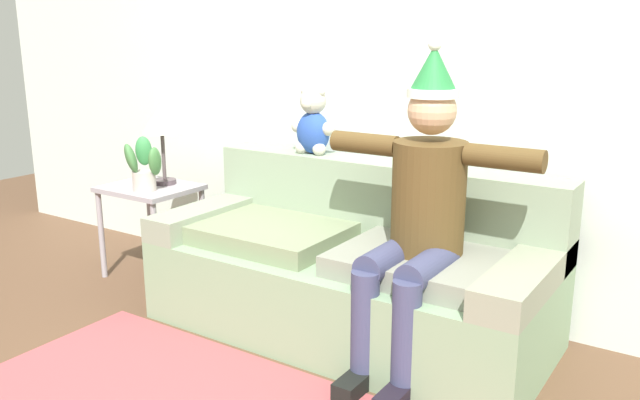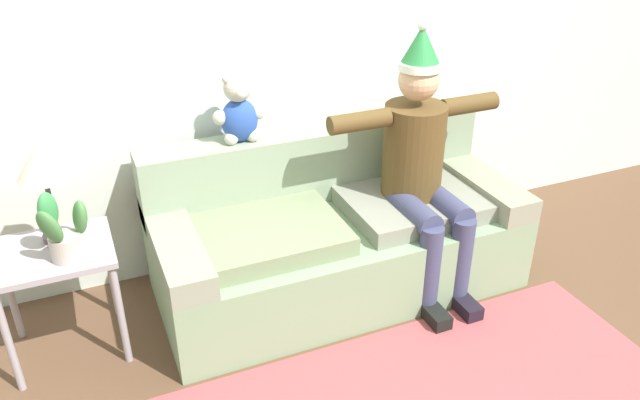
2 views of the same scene
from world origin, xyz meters
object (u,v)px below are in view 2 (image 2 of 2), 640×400
object	(u,v)px
couch	(335,232)
table_lamp	(42,165)
person_seated	(422,162)
teddy_bear	(239,111)
potted_plant	(62,230)
side_table	(55,267)

from	to	relation	value
couch	table_lamp	xyz separation A→B (m)	(-1.44, 0.07, 0.66)
person_seated	teddy_bear	size ratio (longest dim) A/B	3.97
couch	table_lamp	world-z (taller)	table_lamp
couch	person_seated	xyz separation A→B (m)	(0.44, -0.17, 0.44)
person_seated	teddy_bear	world-z (taller)	person_seated
potted_plant	table_lamp	bearing A→B (deg)	99.17
couch	teddy_bear	size ratio (longest dim) A/B	5.35
person_seated	table_lamp	distance (m)	1.91
couch	potted_plant	bearing A→B (deg)	-174.81
table_lamp	potted_plant	bearing A→B (deg)	-80.83
teddy_bear	side_table	size ratio (longest dim) A/B	0.64
teddy_bear	table_lamp	xyz separation A→B (m)	(-1.00, -0.21, -0.04)
person_seated	potted_plant	distance (m)	1.85
table_lamp	potted_plant	xyz separation A→B (m)	(0.03, -0.19, -0.25)
person_seated	side_table	xyz separation A→B (m)	(-1.92, 0.14, -0.27)
couch	teddy_bear	bearing A→B (deg)	147.55
teddy_bear	couch	bearing A→B (deg)	-32.45
side_table	table_lamp	size ratio (longest dim) A/B	1.17
teddy_bear	table_lamp	bearing A→B (deg)	-167.84
couch	side_table	size ratio (longest dim) A/B	3.43
side_table	person_seated	bearing A→B (deg)	-4.23
couch	side_table	xyz separation A→B (m)	(-1.48, -0.03, 0.17)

